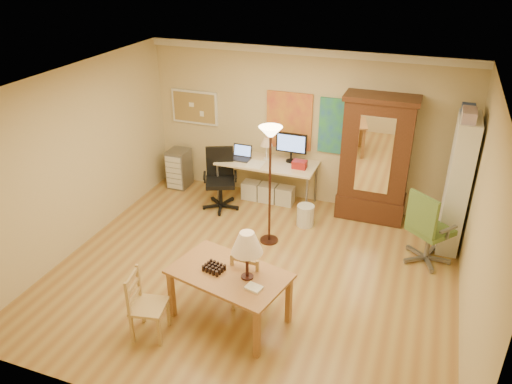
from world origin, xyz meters
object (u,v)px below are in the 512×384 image
(dining_table, at_px, (235,265))
(office_chair_green, at_px, (426,244))
(computer_desk, at_px, (270,177))
(armoire, at_px, (375,167))
(office_chair_black, at_px, (221,192))
(bookshelf, at_px, (457,184))

(dining_table, height_order, office_chair_green, dining_table)
(computer_desk, xyz_separation_m, office_chair_green, (2.74, -1.00, -0.17))
(office_chair_green, bearing_deg, dining_table, -134.66)
(computer_desk, relative_size, armoire, 0.82)
(office_chair_black, relative_size, bookshelf, 0.52)
(office_chair_green, relative_size, bookshelf, 0.56)
(armoire, bearing_deg, computer_desk, -177.44)
(dining_table, relative_size, bookshelf, 0.76)
(office_chair_green, height_order, bookshelf, bookshelf)
(dining_table, height_order, computer_desk, dining_table)
(dining_table, bearing_deg, office_chair_green, 45.34)
(dining_table, xyz_separation_m, office_chair_green, (2.10, 2.13, -0.52))
(computer_desk, bearing_deg, dining_table, -78.54)
(office_chair_green, bearing_deg, armoire, 131.64)
(office_chair_green, xyz_separation_m, bookshelf, (0.30, 0.64, 0.71))
(dining_table, height_order, armoire, armoire)
(dining_table, bearing_deg, armoire, 70.36)
(bookshelf, bearing_deg, computer_desk, 173.23)
(dining_table, distance_m, computer_desk, 3.21)
(office_chair_black, bearing_deg, office_chair_green, -8.49)
(dining_table, xyz_separation_m, bookshelf, (2.40, 2.77, 0.19))
(dining_table, xyz_separation_m, computer_desk, (-0.63, 3.13, -0.35))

